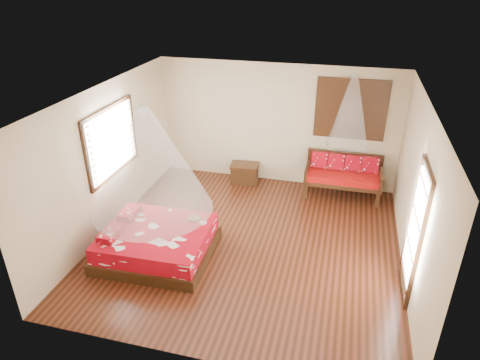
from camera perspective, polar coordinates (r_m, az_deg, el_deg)
name	(u,v)px	position (r m, az deg, el deg)	size (l,w,h in m)	color
room	(249,176)	(7.42, 1.18, 0.54)	(5.54, 5.54, 2.84)	black
bed	(157,242)	(7.85, -11.06, -8.14)	(1.96, 1.78, 0.63)	black
daybed	(343,174)	(9.78, 13.60, 0.81)	(1.67, 0.74, 0.94)	black
storage_chest	(245,173)	(10.21, 0.62, 0.95)	(0.70, 0.54, 0.45)	black
shutter_panel	(351,109)	(9.60, 14.57, 9.10)	(1.52, 0.06, 1.32)	black
window_left	(112,141)	(8.45, -16.70, 4.97)	(0.10, 1.74, 1.34)	black
glazed_door	(414,233)	(7.00, 22.23, -6.52)	(0.08, 1.02, 2.16)	black
wine_tray	(194,217)	(7.90, -6.19, -4.87)	(0.24, 0.24, 0.20)	brown
mosquito_net_main	(149,160)	(7.07, -12.07, 2.56)	(2.03, 2.03, 1.80)	white
mosquito_net_daybed	(351,111)	(9.13, 14.56, 8.85)	(0.85, 0.85, 1.50)	white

